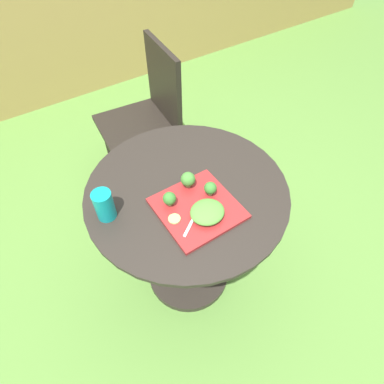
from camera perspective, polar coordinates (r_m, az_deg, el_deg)
ground_plane at (r=1.88m, az=-0.64°, el=-14.25°), size 12.00×12.00×0.00m
bamboo_fence at (r=3.01m, az=-25.59°, el=25.37°), size 8.00×0.08×1.31m
patio_table at (r=1.50m, az=-0.78°, el=-6.86°), size 0.81×0.81×0.73m
patio_chair at (r=2.03m, az=-7.67°, el=14.27°), size 0.48×0.48×0.90m
salad_plate at (r=1.19m, az=0.97°, el=-2.88°), size 0.28×0.28×0.01m
drinking_glass at (r=1.18m, az=-15.26°, el=-2.46°), size 0.07×0.07×0.12m
fork at (r=1.16m, az=0.45°, el=-4.37°), size 0.14×0.10×0.00m
lettuce_mound at (r=1.15m, az=2.74°, el=-3.55°), size 0.13×0.12×0.04m
broccoli_floret_0 at (r=1.17m, az=-4.03°, el=-1.17°), size 0.05×0.05×0.06m
broccoli_floret_1 at (r=1.20m, az=3.28°, el=0.68°), size 0.05×0.05×0.06m
broccoli_floret_2 at (r=1.23m, az=-0.62°, el=2.17°), size 0.06×0.06×0.07m
cucumber_slice_0 at (r=1.15m, az=-3.15°, el=-4.78°), size 0.04×0.04×0.01m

